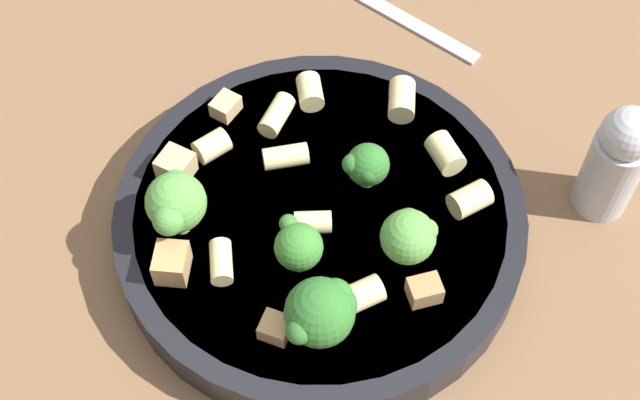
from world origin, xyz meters
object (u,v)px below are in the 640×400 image
object	(u,v)px
rigatoni_8	(445,153)
chicken_chunk_1	(174,169)
broccoli_floret_3	(322,311)
rigatoni_0	(221,262)
broccoli_floret_4	(366,166)
rigatoni_4	(212,146)
rigatoni_9	(317,223)
broccoli_floret_0	(175,204)
rigatoni_2	(470,199)
pasta_bowl	(320,220)
broccoli_floret_2	(409,235)
rigatoni_6	(402,100)
broccoli_floret_1	(293,243)
rigatoni_7	(310,92)
rigatoni_3	(286,156)
rigatoni_5	(359,296)
chicken_chunk_4	(424,290)
chicken_chunk_0	(226,106)
chicken_chunk_2	(172,263)
chicken_chunk_3	(274,327)
pepper_shaker	(616,161)
rigatoni_1	(277,115)

from	to	relation	value
rigatoni_8	chicken_chunk_1	distance (m)	0.17
broccoli_floret_3	rigatoni_0	world-z (taller)	broccoli_floret_3
broccoli_floret_4	chicken_chunk_1	world-z (taller)	broccoli_floret_4
rigatoni_4	rigatoni_9	size ratio (longest dim) A/B	0.95
broccoli_floret_0	rigatoni_2	world-z (taller)	broccoli_floret_0
pasta_bowl	broccoli_floret_2	world-z (taller)	broccoli_floret_2
broccoli_floret_2	rigatoni_6	size ratio (longest dim) A/B	1.51
broccoli_floret_1	rigatoni_7	bearing A→B (deg)	12.59
rigatoni_8	broccoli_floret_1	bearing A→B (deg)	144.83
pasta_bowl	rigatoni_7	bearing A→B (deg)	20.99
rigatoni_2	rigatoni_3	xyz separation A→B (m)	(-0.00, 0.12, -0.00)
rigatoni_0	rigatoni_5	size ratio (longest dim) A/B	0.97
chicken_chunk_1	rigatoni_2	bearing A→B (deg)	-80.55
rigatoni_0	rigatoni_8	bearing A→B (deg)	-43.83
chicken_chunk_4	rigatoni_3	bearing A→B (deg)	57.27
broccoli_floret_2	chicken_chunk_4	size ratio (longest dim) A/B	2.24
chicken_chunk_0	chicken_chunk_2	size ratio (longest dim) A/B	0.82
rigatoni_2	rigatoni_4	xyz separation A→B (m)	(-0.01, 0.17, -0.00)
chicken_chunk_3	chicken_chunk_4	xyz separation A→B (m)	(0.05, -0.08, 0.00)
rigatoni_4	rigatoni_7	bearing A→B (deg)	-37.39
chicken_chunk_1	broccoli_floret_1	bearing A→B (deg)	-113.05
rigatoni_3	chicken_chunk_3	world-z (taller)	rigatoni_3
rigatoni_5	pepper_shaker	size ratio (longest dim) A/B	0.30
broccoli_floret_4	rigatoni_8	xyz separation A→B (m)	(0.03, -0.04, -0.01)
rigatoni_7	broccoli_floret_2	bearing A→B (deg)	-138.08
broccoli_floret_1	rigatoni_5	distance (m)	0.05
broccoli_floret_0	rigatoni_1	world-z (taller)	broccoli_floret_0
rigatoni_8	rigatoni_9	world-z (taller)	rigatoni_8
broccoli_floret_0	chicken_chunk_3	world-z (taller)	broccoli_floret_0
rigatoni_0	chicken_chunk_0	bearing A→B (deg)	18.81
broccoli_floret_0	pepper_shaker	bearing A→B (deg)	-64.73
rigatoni_1	chicken_chunk_1	distance (m)	0.08
rigatoni_5	chicken_chunk_4	bearing A→B (deg)	-66.83
rigatoni_2	chicken_chunk_0	distance (m)	0.17
broccoli_floret_1	rigatoni_2	world-z (taller)	broccoli_floret_1
rigatoni_7	rigatoni_3	bearing A→B (deg)	-179.34
pasta_bowl	chicken_chunk_1	distance (m)	0.10
broccoli_floret_0	rigatoni_7	bearing A→B (deg)	-20.68
pasta_bowl	chicken_chunk_3	world-z (taller)	chicken_chunk_3
rigatoni_0	chicken_chunk_2	size ratio (longest dim) A/B	1.20
broccoli_floret_1	rigatoni_5	world-z (taller)	broccoli_floret_1
chicken_chunk_4	rigatoni_4	bearing A→B (deg)	68.10
broccoli_floret_2	rigatoni_5	world-z (taller)	broccoli_floret_2
rigatoni_4	rigatoni_6	distance (m)	0.13
rigatoni_9	rigatoni_3	bearing A→B (deg)	38.37
broccoli_floret_0	broccoli_floret_4	xyz separation A→B (m)	(0.07, -0.10, -0.01)
broccoli_floret_0	chicken_chunk_0	xyz separation A→B (m)	(0.09, 0.01, -0.02)
pasta_bowl	chicken_chunk_4	distance (m)	0.09
broccoli_floret_3	chicken_chunk_1	world-z (taller)	broccoli_floret_3
rigatoni_6	rigatoni_8	world-z (taller)	same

